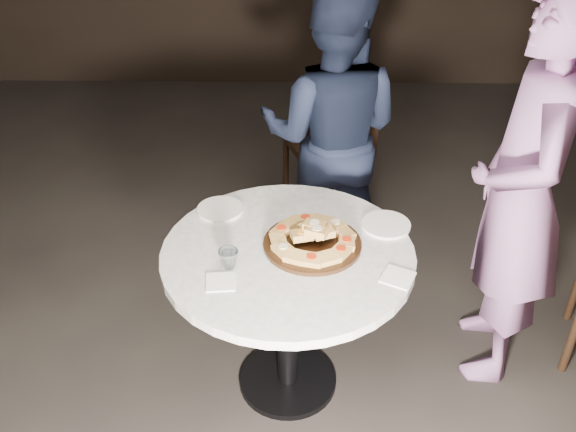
{
  "coord_description": "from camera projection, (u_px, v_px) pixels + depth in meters",
  "views": [
    {
      "loc": [
        -0.08,
        -2.09,
        2.27
      ],
      "look_at": [
        -0.11,
        -0.03,
        0.88
      ],
      "focal_mm": 40.0,
      "sensor_mm": 36.0,
      "label": 1
    }
  ],
  "objects": [
    {
      "name": "diner_navy",
      "position": [
        331.0,
        135.0,
        3.27
      ],
      "size": [
        0.87,
        0.74,
        1.57
      ],
      "primitive_type": "imported",
      "rotation": [
        0.0,
        0.0,
        2.94
      ],
      "color": "black",
      "rests_on": "ground"
    },
    {
      "name": "serving_board",
      "position": [
        312.0,
        244.0,
        2.54
      ],
      "size": [
        0.41,
        0.41,
        0.02
      ],
      "primitive_type": "cylinder",
      "rotation": [
        0.0,
        0.0,
        0.06
      ],
      "color": "black",
      "rests_on": "table"
    },
    {
      "name": "napkin_near",
      "position": [
        221.0,
        282.0,
        2.35
      ],
      "size": [
        0.12,
        0.12,
        0.01
      ],
      "primitive_type": "cube",
      "rotation": [
        0.0,
        0.0,
        0.1
      ],
      "color": "white",
      "rests_on": "table"
    },
    {
      "name": "plate_right",
      "position": [
        386.0,
        225.0,
        2.66
      ],
      "size": [
        0.24,
        0.24,
        0.01
      ],
      "primitive_type": "cylinder",
      "rotation": [
        0.0,
        0.0,
        -0.22
      ],
      "color": "white",
      "rests_on": "table"
    },
    {
      "name": "water_glass",
      "position": [
        229.0,
        258.0,
        2.42
      ],
      "size": [
        0.08,
        0.08,
        0.07
      ],
      "primitive_type": "imported",
      "rotation": [
        0.0,
        0.0,
        -0.05
      ],
      "color": "silver",
      "rests_on": "table"
    },
    {
      "name": "diner_teal",
      "position": [
        520.0,
        197.0,
        2.6
      ],
      "size": [
        0.5,
        0.69,
        1.77
      ],
      "primitive_type": "imported",
      "rotation": [
        0.0,
        0.0,
        -1.7
      ],
      "color": "#845C91",
      "rests_on": "ground"
    },
    {
      "name": "focaccia_pile",
      "position": [
        313.0,
        237.0,
        2.52
      ],
      "size": [
        0.35,
        0.35,
        0.09
      ],
      "rotation": [
        0.0,
        0.0,
        -0.16
      ],
      "color": "tan",
      "rests_on": "serving_board"
    },
    {
      "name": "plate_left",
      "position": [
        220.0,
        209.0,
        2.75
      ],
      "size": [
        0.22,
        0.22,
        0.01
      ],
      "primitive_type": "cylinder",
      "rotation": [
        0.0,
        0.0,
        0.1
      ],
      "color": "white",
      "rests_on": "table"
    },
    {
      "name": "napkin_far",
      "position": [
        398.0,
        277.0,
        2.38
      ],
      "size": [
        0.15,
        0.15,
        0.01
      ],
      "primitive_type": "cube",
      "rotation": [
        0.0,
        0.0,
        -0.46
      ],
      "color": "white",
      "rests_on": "table"
    },
    {
      "name": "chair_far",
      "position": [
        332.0,
        138.0,
        3.77
      ],
      "size": [
        0.57,
        0.59,
        0.95
      ],
      "rotation": [
        0.0,
        0.0,
        3.49
      ],
      "color": "black",
      "rests_on": "ground"
    },
    {
      "name": "floor",
      "position": [
        312.0,
        369.0,
        3.0
      ],
      "size": [
        7.0,
        7.0,
        0.0
      ],
      "primitive_type": "plane",
      "color": "black",
      "rests_on": "ground"
    },
    {
      "name": "table",
      "position": [
        288.0,
        278.0,
        2.6
      ],
      "size": [
        1.07,
        1.07,
        0.75
      ],
      "rotation": [
        0.0,
        0.0,
        0.07
      ],
      "color": "black",
      "rests_on": "ground"
    }
  ]
}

